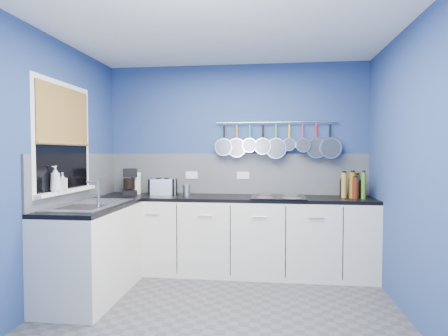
% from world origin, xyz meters
% --- Properties ---
extents(floor, '(3.20, 3.00, 0.02)m').
position_xyz_m(floor, '(0.00, 0.00, -0.01)').
color(floor, '#47474C').
rests_on(floor, ground).
extents(ceiling, '(3.20, 3.00, 0.02)m').
position_xyz_m(ceiling, '(0.00, 0.00, 2.51)').
color(ceiling, white).
rests_on(ceiling, ground).
extents(wall_back, '(3.20, 0.02, 2.50)m').
position_xyz_m(wall_back, '(0.00, 1.51, 1.25)').
color(wall_back, navy).
rests_on(wall_back, ground).
extents(wall_front, '(3.20, 0.02, 2.50)m').
position_xyz_m(wall_front, '(0.00, -1.51, 1.25)').
color(wall_front, navy).
rests_on(wall_front, ground).
extents(wall_left, '(0.02, 3.00, 2.50)m').
position_xyz_m(wall_left, '(-1.61, 0.00, 1.25)').
color(wall_left, navy).
rests_on(wall_left, ground).
extents(wall_right, '(0.02, 3.00, 2.50)m').
position_xyz_m(wall_right, '(1.61, 0.00, 1.25)').
color(wall_right, navy).
rests_on(wall_right, ground).
extents(backsplash_back, '(3.20, 0.02, 0.50)m').
position_xyz_m(backsplash_back, '(0.00, 1.49, 1.15)').
color(backsplash_back, gray).
rests_on(backsplash_back, wall_back).
extents(backsplash_left, '(0.02, 1.80, 0.50)m').
position_xyz_m(backsplash_left, '(-1.59, 0.60, 1.15)').
color(backsplash_left, gray).
rests_on(backsplash_left, wall_left).
extents(cabinet_run_back, '(3.20, 0.60, 0.86)m').
position_xyz_m(cabinet_run_back, '(0.00, 1.20, 0.43)').
color(cabinet_run_back, silver).
rests_on(cabinet_run_back, ground).
extents(worktop_back, '(3.20, 0.60, 0.04)m').
position_xyz_m(worktop_back, '(0.00, 1.20, 0.88)').
color(worktop_back, black).
rests_on(worktop_back, cabinet_run_back).
extents(cabinet_run_left, '(0.60, 1.20, 0.86)m').
position_xyz_m(cabinet_run_left, '(-1.30, 0.30, 0.43)').
color(cabinet_run_left, silver).
rests_on(cabinet_run_left, ground).
extents(worktop_left, '(0.60, 1.20, 0.04)m').
position_xyz_m(worktop_left, '(-1.30, 0.30, 0.88)').
color(worktop_left, black).
rests_on(worktop_left, cabinet_run_left).
extents(window_frame, '(0.01, 1.00, 1.10)m').
position_xyz_m(window_frame, '(-1.58, 0.30, 1.55)').
color(window_frame, white).
rests_on(window_frame, wall_left).
extents(window_glass, '(0.01, 0.90, 1.00)m').
position_xyz_m(window_glass, '(-1.57, 0.30, 1.55)').
color(window_glass, black).
rests_on(window_glass, wall_left).
extents(bamboo_blind, '(0.01, 0.90, 0.55)m').
position_xyz_m(bamboo_blind, '(-1.56, 0.30, 1.77)').
color(bamboo_blind, olive).
rests_on(bamboo_blind, wall_left).
extents(window_sill, '(0.10, 0.98, 0.03)m').
position_xyz_m(window_sill, '(-1.55, 0.30, 1.04)').
color(window_sill, white).
rests_on(window_sill, wall_left).
extents(sink_unit, '(0.50, 0.95, 0.01)m').
position_xyz_m(sink_unit, '(-1.30, 0.30, 0.90)').
color(sink_unit, silver).
rests_on(sink_unit, worktop_left).
extents(mixer_tap, '(0.12, 0.08, 0.26)m').
position_xyz_m(mixer_tap, '(-1.14, 0.12, 1.03)').
color(mixer_tap, silver).
rests_on(mixer_tap, worktop_left).
extents(socket_left, '(0.15, 0.01, 0.09)m').
position_xyz_m(socket_left, '(-0.55, 1.48, 1.13)').
color(socket_left, white).
rests_on(socket_left, backsplash_back).
extents(socket_right, '(0.15, 0.01, 0.09)m').
position_xyz_m(socket_right, '(0.10, 1.48, 1.13)').
color(socket_right, white).
rests_on(socket_right, backsplash_back).
extents(pot_rail, '(1.45, 0.02, 0.02)m').
position_xyz_m(pot_rail, '(0.50, 1.45, 1.78)').
color(pot_rail, silver).
rests_on(pot_rail, wall_back).
extents(soap_bottle_a, '(0.10, 0.10, 0.24)m').
position_xyz_m(soap_bottle_a, '(-1.53, 0.07, 1.17)').
color(soap_bottle_a, white).
rests_on(soap_bottle_a, window_sill).
extents(soap_bottle_b, '(0.10, 0.10, 0.17)m').
position_xyz_m(soap_bottle_b, '(-1.53, 0.19, 1.14)').
color(soap_bottle_b, white).
rests_on(soap_bottle_b, window_sill).
extents(paper_towel, '(0.15, 0.15, 0.27)m').
position_xyz_m(paper_towel, '(-1.22, 1.30, 1.03)').
color(paper_towel, white).
rests_on(paper_towel, worktop_back).
extents(coffee_maker, '(0.23, 0.25, 0.32)m').
position_xyz_m(coffee_maker, '(-1.27, 1.23, 1.06)').
color(coffee_maker, black).
rests_on(coffee_maker, worktop_back).
extents(toaster, '(0.33, 0.24, 0.19)m').
position_xyz_m(toaster, '(-0.87, 1.29, 1.00)').
color(toaster, silver).
rests_on(toaster, worktop_back).
extents(canister, '(0.11, 0.11, 0.13)m').
position_xyz_m(canister, '(-0.56, 1.24, 0.97)').
color(canister, silver).
rests_on(canister, worktop_back).
extents(hob, '(0.61, 0.54, 0.01)m').
position_xyz_m(hob, '(0.52, 1.16, 0.91)').
color(hob, black).
rests_on(hob, worktop_back).
extents(pan_0, '(0.22, 0.08, 0.41)m').
position_xyz_m(pan_0, '(-0.13, 1.44, 1.58)').
color(pan_0, silver).
rests_on(pan_0, pot_rail).
extents(pan_1, '(0.24, 0.08, 0.43)m').
position_xyz_m(pan_1, '(0.02, 1.44, 1.57)').
color(pan_1, silver).
rests_on(pan_1, pot_rail).
extents(pan_2, '(0.18, 0.12, 0.37)m').
position_xyz_m(pan_2, '(0.18, 1.44, 1.60)').
color(pan_2, silver).
rests_on(pan_2, pot_rail).
extents(pan_3, '(0.20, 0.12, 0.39)m').
position_xyz_m(pan_3, '(0.34, 1.44, 1.58)').
color(pan_3, silver).
rests_on(pan_3, pot_rail).
extents(pan_4, '(0.25, 0.09, 0.44)m').
position_xyz_m(pan_4, '(0.50, 1.44, 1.56)').
color(pan_4, silver).
rests_on(pan_4, pot_rail).
extents(pan_5, '(0.15, 0.06, 0.34)m').
position_xyz_m(pan_5, '(0.66, 1.44, 1.61)').
color(pan_5, silver).
rests_on(pan_5, pot_rail).
extents(pan_6, '(0.18, 0.12, 0.37)m').
position_xyz_m(pan_6, '(0.82, 1.44, 1.60)').
color(pan_6, silver).
rests_on(pan_6, pot_rail).
extents(pan_7, '(0.25, 0.08, 0.44)m').
position_xyz_m(pan_7, '(0.98, 1.44, 1.56)').
color(pan_7, silver).
rests_on(pan_7, pot_rail).
extents(pan_8, '(0.25, 0.11, 0.44)m').
position_xyz_m(pan_8, '(1.14, 1.44, 1.56)').
color(pan_8, silver).
rests_on(pan_8, pot_rail).
extents(condiment_0, '(0.07, 0.07, 0.26)m').
position_xyz_m(condiment_0, '(1.43, 1.32, 1.03)').
color(condiment_0, '#265919').
rests_on(condiment_0, worktop_back).
extents(condiment_1, '(0.07, 0.07, 0.22)m').
position_xyz_m(condiment_1, '(1.37, 1.32, 1.01)').
color(condiment_1, brown).
rests_on(condiment_1, worktop_back).
extents(condiment_2, '(0.06, 0.06, 0.20)m').
position_xyz_m(condiment_2, '(1.27, 1.34, 1.00)').
color(condiment_2, black).
rests_on(condiment_2, worktop_back).
extents(condiment_3, '(0.05, 0.05, 0.19)m').
position_xyz_m(condiment_3, '(1.44, 1.23, 0.99)').
color(condiment_3, black).
rests_on(condiment_3, worktop_back).
extents(condiment_4, '(0.07, 0.07, 0.29)m').
position_xyz_m(condiment_4, '(1.36, 1.22, 1.04)').
color(condiment_4, '#8C5914').
rests_on(condiment_4, worktop_back).
extents(condiment_5, '(0.06, 0.06, 0.28)m').
position_xyz_m(condiment_5, '(1.27, 1.24, 1.04)').
color(condiment_5, olive).
rests_on(condiment_5, worktop_back).
extents(condiment_6, '(0.05, 0.05, 0.30)m').
position_xyz_m(condiment_6, '(1.45, 1.12, 1.05)').
color(condiment_6, '#3F721E').
rests_on(condiment_6, worktop_back).
extents(condiment_7, '(0.07, 0.07, 0.24)m').
position_xyz_m(condiment_7, '(1.37, 1.13, 1.02)').
color(condiment_7, '#4C190C').
rests_on(condiment_7, worktop_back).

